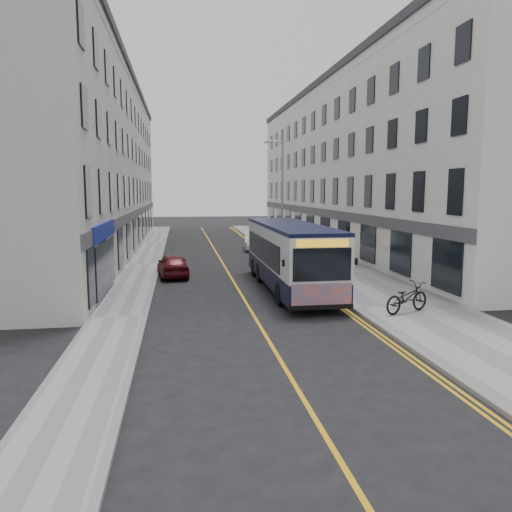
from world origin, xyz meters
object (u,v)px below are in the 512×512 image
object	(u,v)px
streetlamp	(281,194)
city_bus	(290,254)
pedestrian_far	(325,240)
car_maroon	(173,265)
bicycle	(407,298)
pedestrian_near	(346,249)
car_white	(255,240)

from	to	relation	value
streetlamp	city_bus	xyz separation A→B (m)	(-1.76, -10.72, -2.68)
pedestrian_far	car_maroon	distance (m)	12.86
city_bus	bicycle	size ratio (longest dim) A/B	4.95
city_bus	pedestrian_near	bearing A→B (deg)	51.71
pedestrian_far	car_maroon	size ratio (longest dim) A/B	0.53
car_white	car_maroon	bearing A→B (deg)	-110.62
bicycle	pedestrian_far	size ratio (longest dim) A/B	1.08
streetlamp	car_maroon	world-z (taller)	streetlamp
streetlamp	car_white	bearing A→B (deg)	100.20
car_white	pedestrian_near	bearing A→B (deg)	-60.27
bicycle	car_white	xyz separation A→B (m)	(-2.45, 21.62, 0.07)
bicycle	car_maroon	world-z (taller)	car_maroon
city_bus	car_white	distance (m)	16.16
car_white	car_maroon	size ratio (longest dim) A/B	1.22
pedestrian_near	car_maroon	xyz separation A→B (m)	(-10.34, -1.69, -0.47)
city_bus	pedestrian_near	distance (m)	7.82
city_bus	car_white	size ratio (longest dim) A/B	2.34
pedestrian_near	pedestrian_far	xyz separation A→B (m)	(0.31, 5.50, 0.01)
car_white	streetlamp	bearing A→B (deg)	-72.10
pedestrian_far	city_bus	bearing A→B (deg)	-132.55
city_bus	bicycle	distance (m)	6.47
bicycle	pedestrian_far	world-z (taller)	pedestrian_far
pedestrian_near	car_maroon	bearing A→B (deg)	167.56
bicycle	car_white	bearing A→B (deg)	-17.68
streetlamp	bicycle	bearing A→B (deg)	-84.77
pedestrian_near	pedestrian_far	distance (m)	5.51
city_bus	streetlamp	bearing A→B (deg)	80.68
streetlamp	car_maroon	xyz separation A→B (m)	(-7.26, -6.29, -3.74)
streetlamp	pedestrian_near	world-z (taller)	streetlamp
city_bus	pedestrian_near	size ratio (longest dim) A/B	5.42
city_bus	pedestrian_near	world-z (taller)	city_bus
city_bus	bicycle	world-z (taller)	city_bus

